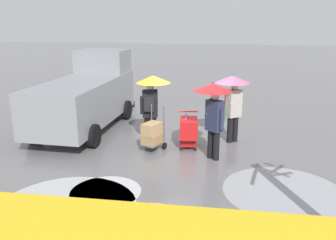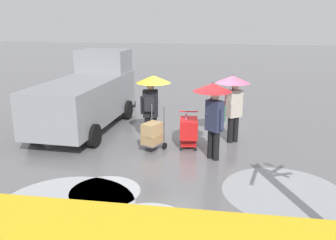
% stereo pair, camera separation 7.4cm
% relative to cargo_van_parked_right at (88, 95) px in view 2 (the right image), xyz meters
% --- Properties ---
extents(ground_plane, '(90.00, 90.00, 0.00)m').
position_rel_cargo_van_parked_right_xyz_m(ground_plane, '(-3.63, 1.41, -1.18)').
color(ground_plane, slate).
extents(slush_patch_near_cluster, '(1.65, 1.65, 0.01)m').
position_rel_cargo_van_parked_right_xyz_m(slush_patch_near_cluster, '(-3.54, 5.71, -1.18)').
color(slush_patch_near_cluster, silver).
rests_on(slush_patch_near_cluster, ground).
extents(slush_patch_under_van, '(2.94, 2.94, 0.01)m').
position_rel_cargo_van_parked_right_xyz_m(slush_patch_under_van, '(-1.69, 5.38, -1.18)').
color(slush_patch_under_van, '#ADAFB5').
rests_on(slush_patch_under_van, ground).
extents(slush_patch_mid_street, '(1.60, 1.60, 0.01)m').
position_rel_cargo_van_parked_right_xyz_m(slush_patch_mid_street, '(-2.27, 4.57, -1.18)').
color(slush_patch_mid_street, silver).
rests_on(slush_patch_mid_street, ground).
extents(slush_patch_far_side, '(2.75, 2.75, 0.01)m').
position_rel_cargo_van_parked_right_xyz_m(slush_patch_far_side, '(-6.23, 3.89, -1.18)').
color(slush_patch_far_side, '#999BA0').
rests_on(slush_patch_far_side, ground).
extents(cargo_van_parked_right, '(2.30, 5.39, 2.60)m').
position_rel_cargo_van_parked_right_xyz_m(cargo_van_parked_right, '(0.00, 0.00, 0.00)').
color(cargo_van_parked_right, gray).
rests_on(cargo_van_parked_right, ground).
extents(shopping_cart_vendor, '(0.66, 0.89, 1.04)m').
position_rel_cargo_van_parked_right_xyz_m(shopping_cart_vendor, '(-3.75, 1.37, -0.61)').
color(shopping_cart_vendor, red).
rests_on(shopping_cart_vendor, ground).
extents(hand_dolly_boxes, '(0.74, 0.84, 1.32)m').
position_rel_cargo_van_parked_right_xyz_m(hand_dolly_boxes, '(-2.74, 1.85, -0.67)').
color(hand_dolly_boxes, '#515156').
rests_on(hand_dolly_boxes, ground).
extents(pedestrian_pink_side, '(1.04, 1.04, 2.15)m').
position_rel_cargo_van_parked_right_xyz_m(pedestrian_pink_side, '(-5.00, 0.67, 0.39)').
color(pedestrian_pink_side, black).
rests_on(pedestrian_pink_side, ground).
extents(pedestrian_black_side, '(1.04, 1.04, 2.15)m').
position_rel_cargo_van_parked_right_xyz_m(pedestrian_black_side, '(-4.50, 2.14, 0.39)').
color(pedestrian_black_side, black).
rests_on(pedestrian_black_side, ground).
extents(pedestrian_white_side, '(1.04, 1.04, 2.15)m').
position_rel_cargo_van_parked_right_xyz_m(pedestrian_white_side, '(-2.58, 1.13, 0.39)').
color(pedestrian_white_side, black).
rests_on(pedestrian_white_side, ground).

